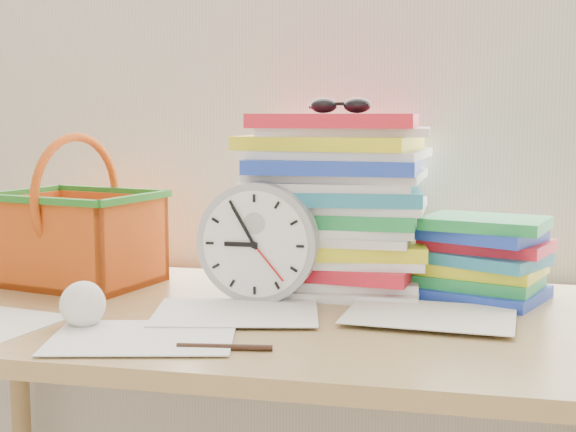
% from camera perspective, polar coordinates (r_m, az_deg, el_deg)
% --- Properties ---
extents(curtain, '(2.40, 0.01, 2.50)m').
position_cam_1_polar(curtain, '(1.76, 0.74, 13.96)').
color(curtain, beige).
rests_on(curtain, room_shell).
extents(desk, '(1.40, 0.70, 0.75)m').
position_cam_1_polar(desk, '(1.44, -2.45, -9.63)').
color(desk, '#997A47').
rests_on(desk, ground).
extents(paper_stack, '(0.36, 0.30, 0.35)m').
position_cam_1_polar(paper_stack, '(1.58, 3.51, 1.01)').
color(paper_stack, white).
rests_on(paper_stack, desk).
extents(clock, '(0.22, 0.04, 0.22)m').
position_cam_1_polar(clock, '(1.47, -2.14, -1.89)').
color(clock, '#A2A3A5').
rests_on(clock, desk).
extents(sunglasses, '(0.15, 0.13, 0.03)m').
position_cam_1_polar(sunglasses, '(1.58, 3.74, 7.85)').
color(sunglasses, black).
rests_on(sunglasses, paper_stack).
extents(book_stack, '(0.32, 0.28, 0.15)m').
position_cam_1_polar(book_stack, '(1.55, 13.42, -2.84)').
color(book_stack, white).
rests_on(book_stack, desk).
extents(basket, '(0.34, 0.29, 0.30)m').
position_cam_1_polar(basket, '(1.68, -14.72, 0.36)').
color(basket, orange).
rests_on(basket, desk).
extents(crumpled_ball, '(0.08, 0.08, 0.08)m').
position_cam_1_polar(crumpled_ball, '(1.35, -14.40, -6.07)').
color(crumpled_ball, white).
rests_on(crumpled_ball, desk).
extents(pen, '(0.14, 0.03, 0.01)m').
position_cam_1_polar(pen, '(1.19, -4.54, -9.27)').
color(pen, black).
rests_on(pen, desk).
extents(scattered_papers, '(1.26, 0.42, 0.02)m').
position_cam_1_polar(scattered_papers, '(1.42, -2.47, -6.51)').
color(scattered_papers, white).
rests_on(scattered_papers, desk).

